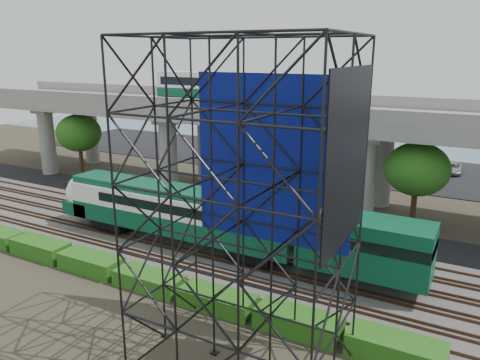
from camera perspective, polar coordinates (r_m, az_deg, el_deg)
The scene contains 13 objects.
ground at distance 34.35m, azimuth -7.67°, elevation -9.52°, with size 140.00×140.00×0.00m, color #474233.
ballast_bed at distance 35.79m, azimuth -5.78°, elevation -8.23°, with size 90.00×12.00×0.20m, color slate.
service_road at distance 42.57m, azimuth 0.68°, elevation -4.32°, with size 90.00×5.00×0.08m, color black.
parking_lot at distance 63.49m, azimuth 10.67°, elevation 2.04°, with size 90.00×18.00×0.08m, color black.
harbor_water at distance 84.31m, azimuth 15.38°, elevation 5.00°, with size 140.00×40.00×0.03m, color slate.
rail_tracks at distance 35.71m, azimuth -5.79°, elevation -7.96°, with size 90.00×9.52×0.16m.
commuter_train at distance 34.31m, azimuth -4.70°, elevation -4.26°, with size 29.30×3.06×4.30m.
overpass at distance 45.65m, azimuth 3.42°, elevation 7.58°, with size 80.00×12.00×12.40m.
scaffold_tower at distance 20.47m, azimuth 0.20°, elevation -4.32°, with size 9.36×6.36×15.00m.
hedge_strip at distance 30.52m, azimuth -11.00°, elevation -11.85°, with size 34.60×1.80×1.20m.
trees at distance 48.12m, azimuth -1.05°, elevation 4.81°, with size 40.94×16.94×7.69m.
suv at distance 45.13m, azimuth -4.37°, elevation -2.18°, with size 2.41×5.22×1.45m, color black.
parked_cars at distance 62.84m, azimuth 11.53°, elevation 2.45°, with size 34.34×9.50×1.30m.
Camera 1 is at (18.75, -24.94, 14.36)m, focal length 35.00 mm.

